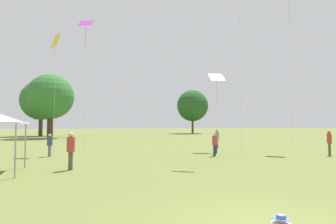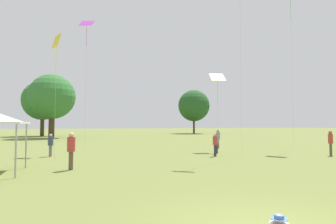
% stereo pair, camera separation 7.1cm
% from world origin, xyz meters
% --- Properties ---
extents(person_standing_0, '(0.49, 0.49, 1.57)m').
position_xyz_m(person_standing_0, '(-5.72, 15.37, 0.93)').
color(person_standing_0, slate).
rests_on(person_standing_0, ground).
extents(person_standing_1, '(0.41, 0.41, 1.82)m').
position_xyz_m(person_standing_1, '(-4.16, 9.27, 1.08)').
color(person_standing_1, brown).
rests_on(person_standing_1, ground).
extents(person_standing_3, '(0.53, 0.53, 1.74)m').
position_xyz_m(person_standing_3, '(8.34, 17.32, 1.04)').
color(person_standing_3, brown).
rests_on(person_standing_3, ground).
extents(person_standing_5, '(0.43, 0.43, 1.77)m').
position_xyz_m(person_standing_5, '(13.08, 9.70, 1.08)').
color(person_standing_5, brown).
rests_on(person_standing_5, ground).
extents(person_standing_6, '(0.36, 0.36, 1.58)m').
position_xyz_m(person_standing_6, '(5.16, 11.98, 0.94)').
color(person_standing_6, '#282D42').
rests_on(person_standing_6, ground).
extents(person_standing_7, '(0.38, 0.38, 1.59)m').
position_xyz_m(person_standing_7, '(6.15, 13.56, 0.96)').
color(person_standing_7, '#282D42').
rests_on(person_standing_7, ground).
extents(kite_2, '(1.42, 1.22, 6.69)m').
position_xyz_m(kite_2, '(7.38, 15.59, 6.19)').
color(kite_2, orange).
rests_on(kite_2, ground).
extents(kite_3, '(0.63, 0.91, 7.72)m').
position_xyz_m(kite_3, '(-5.23, 12.67, 7.05)').
color(kite_3, yellow).
rests_on(kite_3, ground).
extents(kite_6, '(1.29, 1.16, 10.88)m').
position_xyz_m(kite_6, '(-3.43, 17.71, 10.22)').
color(kite_6, '#B738C6').
rests_on(kite_6, ground).
extents(distant_tree_0, '(7.84, 7.84, 10.89)m').
position_xyz_m(distant_tree_0, '(22.93, 55.86, 6.96)').
color(distant_tree_0, brown).
rests_on(distant_tree_0, ground).
extents(distant_tree_1, '(7.33, 7.33, 10.45)m').
position_xyz_m(distant_tree_1, '(-8.41, 42.01, 6.74)').
color(distant_tree_1, '#473323').
rests_on(distant_tree_1, ground).
extents(distant_tree_3, '(7.54, 7.54, 10.64)m').
position_xyz_m(distant_tree_3, '(-10.94, 50.86, 6.84)').
color(distant_tree_3, '#473323').
rests_on(distant_tree_3, ground).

